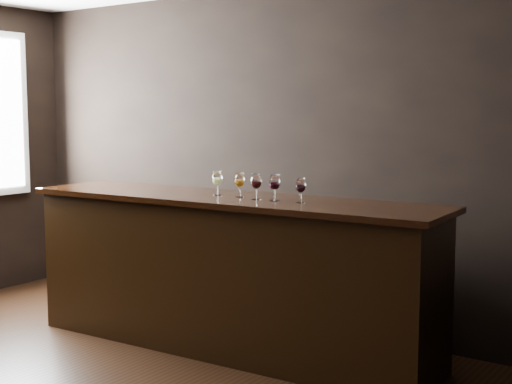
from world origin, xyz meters
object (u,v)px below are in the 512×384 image
Objects in this scene: bar_counter at (229,276)px; glass_red_a at (256,182)px; back_bar_shelf at (229,272)px; glass_white at (217,179)px; glass_red_c at (301,186)px; glass_amber at (240,181)px; glass_red_b at (275,183)px.

glass_red_a is (0.26, -0.01, 0.72)m from bar_counter.
glass_white is at bearing -59.37° from back_bar_shelf.
glass_red_a is 1.09× the size of glass_red_c.
glass_amber is 0.96× the size of glass_red_b.
glass_red_b reaches higher than glass_amber.
glass_red_b reaches higher than bar_counter.
bar_counter is at bearing 179.70° from glass_red_b.
glass_red_b is (0.53, -0.01, 0.00)m from glass_white.
back_bar_shelf is 1.30m from glass_red_a.
bar_counter is 0.77m from glass_red_a.
glass_white is 0.97× the size of glass_red_b.
back_bar_shelf is at bearing 144.92° from glass_red_b.
glass_red_a is at bearing -12.48° from glass_amber.
glass_red_c is (0.61, 0.03, 0.71)m from bar_counter.
glass_red_a reaches higher than glass_amber.
glass_white reaches higher than bar_counter.
glass_white is at bearing -176.20° from glass_amber.
glass_red_b is 1.11× the size of glass_red_c.
bar_counter is 17.47× the size of glass_white.
back_bar_shelf is 13.45× the size of glass_red_c.
glass_red_a is 0.35m from glass_red_c.
glass_red_c is at bearing 8.29° from glass_red_b.
glass_white is 0.72m from glass_red_c.
glass_red_c is at bearing 1.12° from glass_white.
back_bar_shelf is 12.48× the size of glass_white.
glass_white is at bearing -178.88° from glass_red_c.
glass_red_b reaches higher than back_bar_shelf.
back_bar_shelf is 1.50m from glass_red_c.
bar_counter is 0.79m from back_bar_shelf.
glass_amber is at bearing -46.84° from back_bar_shelf.
bar_counter is 0.94m from glass_red_c.
glass_red_b reaches higher than glass_white.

